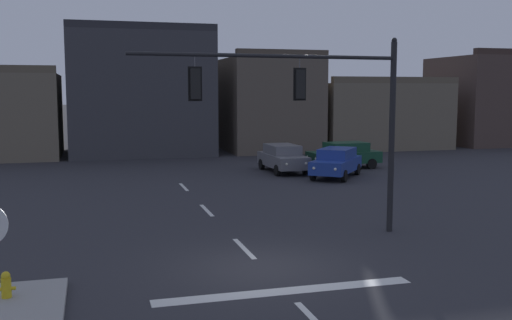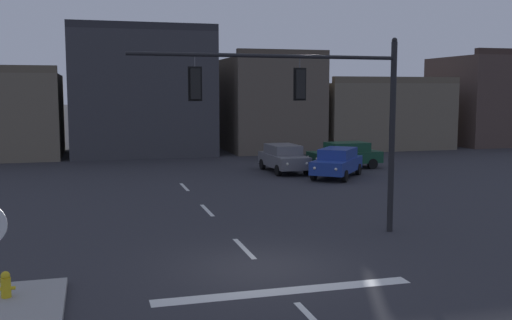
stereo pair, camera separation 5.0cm
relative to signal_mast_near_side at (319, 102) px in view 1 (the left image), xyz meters
The scene contains 9 objects.
ground_plane 5.82m from the signal_mast_near_side, 134.20° to the right, with size 400.00×400.00×0.00m, color #2B2B30.
stop_bar_paint 6.99m from the signal_mast_near_side, 119.37° to the right, with size 6.40×0.50×0.01m, color silver.
lane_centreline 5.19m from the signal_mast_near_side, 164.37° to the right, with size 0.16×26.40×0.01m.
signal_mast_near_side is the anchor object (origin of this frame).
car_lot_nearside 16.02m from the signal_mast_near_side, 76.00° to the left, with size 2.01×4.50×1.61m.
car_lot_middle 14.10m from the signal_mast_near_side, 64.19° to the left, with size 4.17×4.55×1.61m.
car_lot_farside 17.97m from the signal_mast_near_side, 63.14° to the left, with size 4.57×2.21×1.61m.
fire_hydrant 10.58m from the signal_mast_near_side, 156.62° to the right, with size 0.40×0.30×0.75m.
building_row 29.78m from the signal_mast_near_side, 76.21° to the left, with size 56.96×13.84×9.44m.
Camera 1 is at (-4.37, -14.99, 4.75)m, focal length 41.66 mm.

